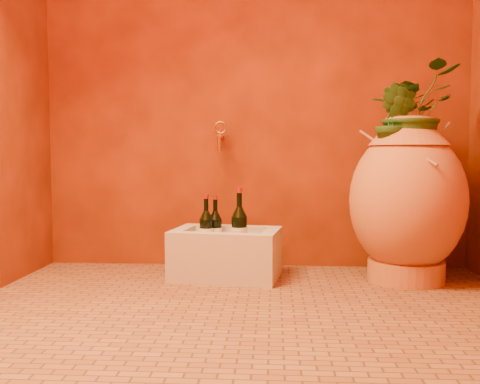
# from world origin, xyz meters

# --- Properties ---
(floor) EXTENTS (2.50, 2.50, 0.00)m
(floor) POSITION_xyz_m (0.00, 0.00, 0.00)
(floor) COLOR brown
(floor) RESTS_ON ground
(wall_back) EXTENTS (2.50, 0.02, 2.50)m
(wall_back) POSITION_xyz_m (0.00, 1.00, 1.25)
(wall_back) COLOR #531C04
(wall_back) RESTS_ON ground
(amphora) EXTENTS (0.71, 0.71, 0.87)m
(amphora) POSITION_xyz_m (0.82, 0.65, 0.43)
(amphora) COLOR #BA6734
(amphora) RESTS_ON floor
(stone_basin) EXTENTS (0.61, 0.46, 0.27)m
(stone_basin) POSITION_xyz_m (-0.14, 0.66, 0.13)
(stone_basin) COLOR beige
(stone_basin) RESTS_ON floor
(wine_bottle_a) EXTENTS (0.07, 0.07, 0.30)m
(wine_bottle_a) POSITION_xyz_m (-0.20, 0.72, 0.25)
(wine_bottle_a) COLOR black
(wine_bottle_a) RESTS_ON stone_basin
(wine_bottle_b) EXTENTS (0.08, 0.08, 0.31)m
(wine_bottle_b) POSITION_xyz_m (-0.25, 0.67, 0.26)
(wine_bottle_b) COLOR black
(wine_bottle_b) RESTS_ON stone_basin
(wine_bottle_c) EXTENTS (0.09, 0.09, 0.35)m
(wine_bottle_c) POSITION_xyz_m (-0.06, 0.60, 0.27)
(wine_bottle_c) COLOR black
(wine_bottle_c) RESTS_ON stone_basin
(wall_tap) EXTENTS (0.08, 0.16, 0.18)m
(wall_tap) POSITION_xyz_m (-0.20, 0.91, 0.78)
(wall_tap) COLOR #A86E26
(wall_tap) RESTS_ON wall_back
(plant_main) EXTENTS (0.59, 0.57, 0.50)m
(plant_main) POSITION_xyz_m (0.84, 0.67, 0.89)
(plant_main) COLOR #204719
(plant_main) RESTS_ON amphora
(plant_side) EXTENTS (0.27, 0.26, 0.38)m
(plant_side) POSITION_xyz_m (0.73, 0.59, 0.84)
(plant_side) COLOR #204719
(plant_side) RESTS_ON amphora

